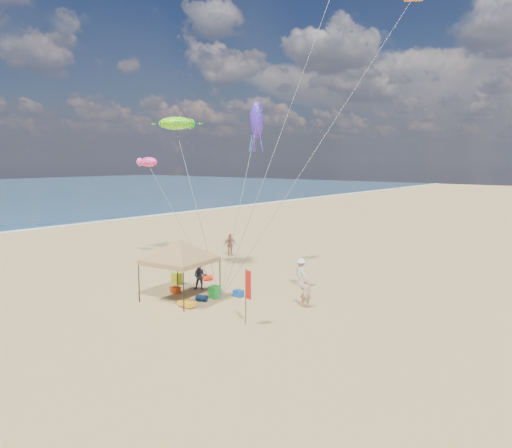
# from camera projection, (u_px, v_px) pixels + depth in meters

# --- Properties ---
(ground) EXTENTS (280.00, 280.00, 0.00)m
(ground) POSITION_uv_depth(u_px,v_px,m) (220.00, 304.00, 25.18)
(ground) COLOR tan
(ground) RESTS_ON ground
(canopy_tent) EXTENTS (6.23, 6.23, 3.87)m
(canopy_tent) POSITION_uv_depth(u_px,v_px,m) (179.00, 242.00, 25.60)
(canopy_tent) COLOR black
(canopy_tent) RESTS_ON ground
(feather_flag) EXTENTS (0.40, 0.11, 2.67)m
(feather_flag) POSITION_uv_depth(u_px,v_px,m) (248.00, 288.00, 21.72)
(feather_flag) COLOR black
(feather_flag) RESTS_ON ground
(cooler_red) EXTENTS (0.54, 0.38, 0.38)m
(cooler_red) POSITION_uv_depth(u_px,v_px,m) (175.00, 290.00, 27.26)
(cooler_red) COLOR #CB4210
(cooler_red) RESTS_ON ground
(cooler_blue) EXTENTS (0.54, 0.38, 0.38)m
(cooler_blue) POSITION_uv_depth(u_px,v_px,m) (239.00, 293.00, 26.54)
(cooler_blue) COLOR #124496
(cooler_blue) RESTS_ON ground
(bag_navy) EXTENTS (0.69, 0.54, 0.36)m
(bag_navy) POSITION_uv_depth(u_px,v_px,m) (202.00, 298.00, 25.67)
(bag_navy) COLOR black
(bag_navy) RESTS_ON ground
(bag_orange) EXTENTS (0.54, 0.69, 0.36)m
(bag_orange) POSITION_uv_depth(u_px,v_px,m) (208.00, 278.00, 30.11)
(bag_orange) COLOR #F92A0D
(bag_orange) RESTS_ON ground
(chair_green) EXTENTS (0.50, 0.50, 0.70)m
(chair_green) POSITION_uv_depth(u_px,v_px,m) (215.00, 292.00, 26.24)
(chair_green) COLOR #198C28
(chair_green) RESTS_ON ground
(chair_yellow) EXTENTS (0.50, 0.50, 0.70)m
(chair_yellow) POSITION_uv_depth(u_px,v_px,m) (177.00, 278.00, 29.26)
(chair_yellow) COLOR #C1D717
(chair_yellow) RESTS_ON ground
(crate_grey) EXTENTS (0.34, 0.30, 0.28)m
(crate_grey) POSITION_uv_depth(u_px,v_px,m) (193.00, 304.00, 24.75)
(crate_grey) COLOR gray
(crate_grey) RESTS_ON ground
(beach_cart) EXTENTS (0.90, 0.50, 0.24)m
(beach_cart) POSITION_uv_depth(u_px,v_px,m) (187.00, 304.00, 24.63)
(beach_cart) COLOR #F1A31A
(beach_cart) RESTS_ON ground
(person_near_a) EXTENTS (0.67, 0.56, 1.56)m
(person_near_a) POSITION_uv_depth(u_px,v_px,m) (306.00, 293.00, 24.59)
(person_near_a) COLOR tan
(person_near_a) RESTS_ON ground
(person_near_b) EXTENTS (1.00, 0.97, 1.63)m
(person_near_b) POSITION_uv_depth(u_px,v_px,m) (200.00, 276.00, 27.88)
(person_near_b) COLOR #393C4E
(person_near_b) RESTS_ON ground
(person_near_c) EXTENTS (1.28, 1.04, 1.73)m
(person_near_c) POSITION_uv_depth(u_px,v_px,m) (301.00, 272.00, 28.64)
(person_near_c) COLOR silver
(person_near_c) RESTS_ON ground
(person_far_a) EXTENTS (0.80, 1.12, 1.77)m
(person_far_a) POSITION_uv_depth(u_px,v_px,m) (230.00, 244.00, 38.04)
(person_far_a) COLOR #9C523C
(person_far_a) RESTS_ON ground
(turtle_kite) EXTENTS (3.17, 2.84, 0.88)m
(turtle_kite) POSITION_uv_depth(u_px,v_px,m) (176.00, 123.00, 32.69)
(turtle_kite) COLOR #63EB12
(turtle_kite) RESTS_ON ground
(fish_kite) EXTENTS (1.68, 1.04, 0.70)m
(fish_kite) POSITION_uv_depth(u_px,v_px,m) (149.00, 162.00, 33.44)
(fish_kite) COLOR #FF3B90
(fish_kite) RESTS_ON ground
(squid_kite) EXTENTS (1.26, 1.26, 2.62)m
(squid_kite) POSITION_uv_depth(u_px,v_px,m) (257.00, 120.00, 33.76)
(squid_kite) COLOR #3F24A4
(squid_kite) RESTS_ON ground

